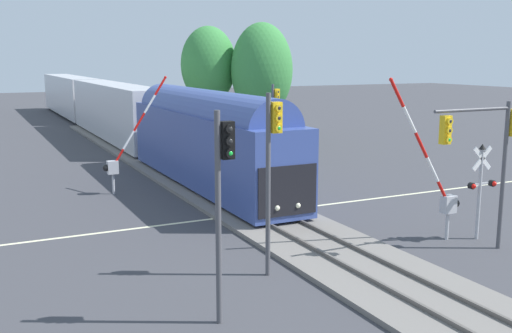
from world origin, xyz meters
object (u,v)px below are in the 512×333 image
Objects in this scene: commuter_train at (114,109)px; traffic_signal_far_side at (275,113)px; traffic_signal_median at (272,155)px; crossing_gate_near at (442,189)px; traffic_signal_near_right at (488,141)px; oak_far_right at (262,70)px; elm_centre_background at (209,65)px; crossing_gate_far at (119,156)px; crossing_signal_mast at (481,182)px; traffic_signal_near_left at (223,183)px.

traffic_signal_far_side is (5.94, -19.37, 0.97)m from commuter_train.
traffic_signal_far_side is at bearing 61.99° from traffic_signal_median.
crossing_gate_near is 16.60m from traffic_signal_far_side.
commuter_train is 12.12× the size of traffic_signal_near_right.
traffic_signal_near_right reaches higher than commuter_train.
crossing_gate_near is 2.77m from traffic_signal_near_right.
oak_far_right is (13.09, 26.97, 2.13)m from traffic_signal_median.
commuter_train is 20.28m from traffic_signal_far_side.
traffic_signal_near_right is 0.57× the size of elm_centre_background.
traffic_signal_near_right is (9.78, -15.73, 2.17)m from crossing_gate_far.
traffic_signal_median is at bearing 170.75° from traffic_signal_near_right.
crossing_signal_mast is 9.43m from traffic_signal_median.
crossing_gate_far is 19.81m from oak_far_right.
traffic_signal_far_side reaches higher than commuter_train.
traffic_signal_near_right reaches higher than traffic_signal_far_side.
traffic_signal_far_side is 0.56× the size of elm_centre_background.
traffic_signal_near_right is (-0.88, -18.24, 0.51)m from traffic_signal_far_side.
crossing_signal_mast is 0.69× the size of traffic_signal_near_right.
crossing_gate_near is 11.21m from traffic_signal_near_left.
crossing_gate_far is at bearing 121.87° from traffic_signal_near_right.
crossing_gate_far is 17.23m from traffic_signal_near_left.
crossing_gate_far reaches higher than traffic_signal_near_left.
traffic_signal_near_left is (-1.21, -17.09, 1.87)m from crossing_gate_far.
commuter_train is 36.89m from crossing_signal_mast.
crossing_gate_near is 27.37m from oak_far_right.
crossing_signal_mast is at bearing 47.40° from traffic_signal_near_right.
crossing_gate_far is (-4.72, -21.89, -0.69)m from commuter_train.
crossing_gate_far reaches higher than traffic_signal_median.
crossing_gate_near is at bearing -93.80° from elm_centre_background.
traffic_signal_near_right is 28.79m from oak_far_right.
crossing_gate_far is 1.02× the size of traffic_signal_median.
crossing_gate_near is 1.68× the size of crossing_signal_mast.
elm_centre_background reaches higher than traffic_signal_near_left.
crossing_gate_far reaches higher than commuter_train.
oak_far_right reaches higher than traffic_signal_far_side.
traffic_signal_near_left is 1.04× the size of traffic_signal_near_right.
crossing_gate_far is 1.12× the size of traffic_signal_far_side.
traffic_signal_far_side is at bearing 58.82° from traffic_signal_near_left.
oak_far_right is (10.03, -9.32, 3.46)m from commuter_train.
commuter_train is 36.44m from traffic_signal_median.
crossing_signal_mast is at bearing -90.85° from elm_centre_background.
traffic_signal_far_side is at bearing -93.11° from elm_centre_background.
crossing_gate_near is 30.13m from elm_centre_background.
crossing_signal_mast is at bearing -98.03° from oak_far_right.
traffic_signal_near_right is at bearing -92.90° from elm_centre_background.
oak_far_right reaches higher than traffic_signal_median.
traffic_signal_near_left is 3.93m from traffic_signal_median.
elm_centre_background is 4.67m from oak_far_right.
elm_centre_background is (1.60, 31.50, 2.37)m from traffic_signal_near_right.
crossing_gate_near is 1.06× the size of traffic_signal_median.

